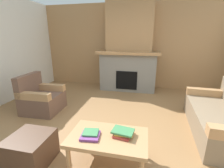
% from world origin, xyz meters
% --- Properties ---
extents(ground, '(9.00, 9.00, 0.00)m').
position_xyz_m(ground, '(0.00, 0.00, 0.00)').
color(ground, olive).
extents(wall_back_wood_panel, '(6.00, 0.12, 2.70)m').
position_xyz_m(wall_back_wood_panel, '(0.00, 3.00, 1.35)').
color(wall_back_wood_panel, '#A87A4C').
rests_on(wall_back_wood_panel, ground).
extents(fireplace, '(1.90, 0.82, 2.70)m').
position_xyz_m(fireplace, '(0.00, 2.62, 1.16)').
color(fireplace, gray).
rests_on(fireplace, ground).
extents(couch, '(0.96, 1.85, 0.85)m').
position_xyz_m(couch, '(1.91, 0.46, 0.29)').
color(couch, '#847056').
rests_on(couch, ground).
extents(armchair, '(0.78, 0.78, 0.85)m').
position_xyz_m(armchair, '(-1.75, 0.56, 0.29)').
color(armchair, brown).
rests_on(armchair, ground).
extents(coffee_table, '(1.00, 0.60, 0.43)m').
position_xyz_m(coffee_table, '(0.12, -0.66, 0.38)').
color(coffee_table, tan).
rests_on(coffee_table, ground).
extents(ottoman, '(0.52, 0.52, 0.40)m').
position_xyz_m(ottoman, '(-0.89, -0.85, 0.20)').
color(ottoman, '#4C3323').
rests_on(ottoman, ground).
extents(book_stack_near_edge, '(0.25, 0.25, 0.05)m').
position_xyz_m(book_stack_near_edge, '(-0.09, -0.72, 0.45)').
color(book_stack_near_edge, '#7A3D84').
rests_on(book_stack_near_edge, coffee_table).
extents(book_stack_center, '(0.29, 0.24, 0.07)m').
position_xyz_m(book_stack_center, '(0.31, -0.60, 0.47)').
color(book_stack_center, '#B23833').
rests_on(book_stack_center, coffee_table).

